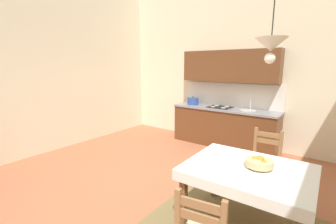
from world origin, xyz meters
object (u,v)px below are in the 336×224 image
(dining_table, at_px, (248,177))
(pendant_lamp, at_px, (271,45))
(fruit_bowl, at_px, (259,163))
(kitchen_cabinetry, at_px, (225,110))
(dining_chair_kitchen_side, at_px, (264,163))

(dining_table, distance_m, pendant_lamp, 1.44)
(dining_table, height_order, fruit_bowl, fruit_bowl)
(dining_table, bearing_deg, kitchen_cabinetry, 118.11)
(dining_chair_kitchen_side, bearing_deg, fruit_bowl, -80.56)
(dining_table, height_order, pendant_lamp, pendant_lamp)
(kitchen_cabinetry, height_order, dining_table, kitchen_cabinetry)
(fruit_bowl, bearing_deg, dining_chair_kitchen_side, 99.44)
(dining_table, relative_size, fruit_bowl, 4.52)
(kitchen_cabinetry, distance_m, dining_table, 2.94)
(fruit_bowl, bearing_deg, dining_table, -148.56)
(kitchen_cabinetry, height_order, dining_chair_kitchen_side, kitchen_cabinetry)
(dining_chair_kitchen_side, relative_size, fruit_bowl, 3.10)
(dining_table, distance_m, dining_chair_kitchen_side, 1.00)
(fruit_bowl, bearing_deg, kitchen_cabinetry, 120.27)
(kitchen_cabinetry, relative_size, fruit_bowl, 8.09)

